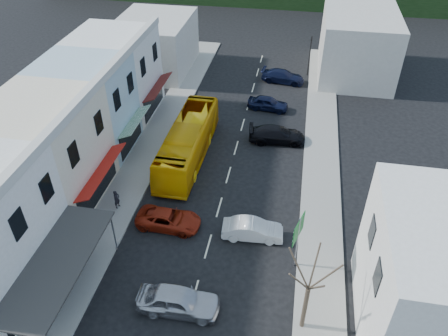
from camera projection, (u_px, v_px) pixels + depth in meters
ground at (208, 246)px, 29.60m from camera, size 120.00×120.00×0.00m
sidewalk_left at (149, 151)px, 38.48m from camera, size 3.00×52.00×0.15m
sidewalk_right at (321, 170)px, 36.32m from camera, size 3.00×52.00×0.15m
shopfront_row at (59, 139)px, 32.91m from camera, size 8.25×30.00×8.00m
distant_block_left at (155, 44)px, 50.69m from camera, size 8.00×10.00×6.00m
distant_block_right at (358, 44)px, 49.43m from camera, size 8.00×12.00×7.00m
bus at (188, 143)px, 36.91m from camera, size 2.64×11.63×3.10m
car_silver at (178, 302)px, 25.23m from camera, size 4.44×1.91×1.40m
car_white at (253, 230)px, 29.89m from camera, size 4.52×2.12×1.40m
car_red at (169, 219)px, 30.74m from camera, size 4.66×2.04×1.40m
car_black_near at (277, 135)px, 39.42m from camera, size 4.67×2.29×1.40m
car_navy_mid at (268, 103)px, 44.14m from camera, size 4.57×2.28×1.40m
car_navy_far at (283, 76)px, 49.13m from camera, size 4.69×2.37×1.40m
pedestrian_left at (117, 198)px, 32.03m from camera, size 0.57×0.70×1.70m
direction_sign at (297, 243)px, 27.02m from camera, size 1.27×1.99×4.16m
street_tree at (308, 289)px, 22.68m from camera, size 2.95×2.95×6.80m
traffic_signal at (310, 56)px, 49.60m from camera, size 0.69×1.04×4.64m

